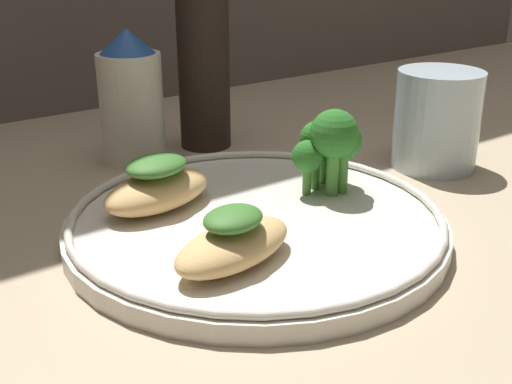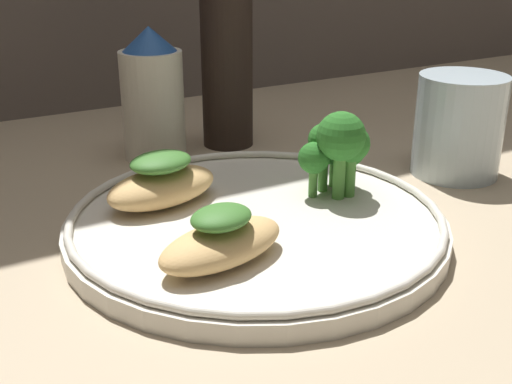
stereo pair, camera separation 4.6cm
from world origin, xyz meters
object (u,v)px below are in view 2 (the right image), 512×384
at_px(sauce_bottle, 154,96).
at_px(drinking_glass, 459,126).
at_px(plate, 256,222).
at_px(broccoli_bunch, 337,145).
at_px(pepper_grinder, 227,60).

height_order(sauce_bottle, drinking_glass, sauce_bottle).
height_order(plate, broccoli_bunch, broccoli_bunch).
xyz_separation_m(plate, sauce_bottle, (0.00, 0.20, 0.05)).
bearing_deg(plate, drinking_glass, 5.60).
relative_size(broccoli_bunch, pepper_grinder, 0.36).
distance_m(broccoli_bunch, drinking_glass, 0.14).
bearing_deg(broccoli_bunch, plate, -172.62).
xyz_separation_m(sauce_bottle, pepper_grinder, (0.08, -0.00, 0.03)).
xyz_separation_m(plate, pepper_grinder, (0.08, 0.20, 0.08)).
bearing_deg(drinking_glass, plate, -174.40).
bearing_deg(drinking_glass, broccoli_bunch, -175.37).
height_order(plate, drinking_glass, drinking_glass).
distance_m(plate, pepper_grinder, 0.23).
xyz_separation_m(pepper_grinder, drinking_glass, (0.14, -0.18, -0.04)).
xyz_separation_m(plate, broccoli_bunch, (0.08, 0.01, 0.04)).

